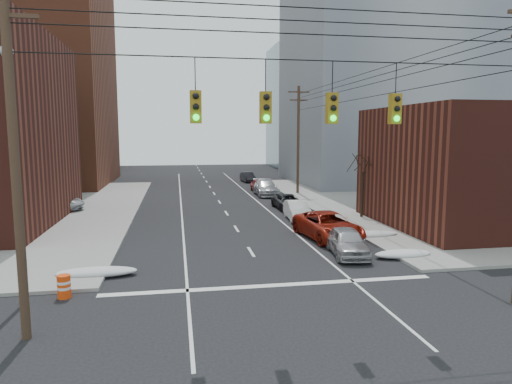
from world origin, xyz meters
name	(u,v)px	position (x,y,z in m)	size (l,w,h in m)	color
ground	(321,363)	(0.00, 0.00, 0.00)	(160.00, 160.00, 0.00)	black
sidewalk_ne	(504,199)	(27.00, 27.00, 0.07)	(40.00, 40.00, 0.15)	gray
building_brick_tall	(0,58)	(-24.00, 48.00, 15.00)	(24.00, 20.00, 30.00)	brown
building_brick_far	(47,135)	(-26.00, 74.00, 6.00)	(22.00, 18.00, 12.00)	#4E1F17
building_office	(381,84)	(22.00, 44.00, 12.50)	(22.00, 20.00, 25.00)	gray
building_glass	(329,107)	(24.00, 70.00, 11.00)	(20.00, 18.00, 22.00)	gray
building_storefront	(504,167)	(18.00, 16.00, 4.00)	(16.00, 12.00, 8.00)	#4E1F17
utility_pole_left	(14,151)	(-8.50, 3.00, 5.78)	(2.20, 0.28, 11.00)	#473323
utility_pole_far	(298,138)	(8.50, 34.00, 5.78)	(2.20, 0.28, 11.00)	#473323
traffic_signals	(299,106)	(0.10, 2.97, 7.17)	(17.00, 0.42, 2.02)	black
street_light	(14,155)	(-9.50, 6.00, 5.54)	(0.44, 0.44, 9.32)	gray
bare_tree	(362,188)	(9.59, 20.00, 2.32)	(2.09, 2.20, 4.93)	black
snow_nw	(97,272)	(-7.40, 9.00, 0.21)	(3.50, 1.08, 0.42)	silver
snow_ne	(403,254)	(7.40, 9.50, 0.21)	(3.00, 1.08, 0.42)	silver
snow_east_far	(366,235)	(7.40, 14.00, 0.21)	(4.00, 1.08, 0.42)	silver
red_pickup	(328,226)	(5.03, 14.21, 0.80)	(2.65, 5.75, 1.60)	maroon
parked_car_a	(347,242)	(4.80, 10.49, 0.71)	(1.69, 4.20, 1.43)	#A3A2A7
parked_car_b	(297,211)	(4.80, 20.36, 0.69)	(1.46, 4.18, 1.38)	white
parked_car_c	(288,202)	(5.29, 25.10, 0.61)	(2.02, 4.38, 1.22)	black
parked_car_d	(266,188)	(5.10, 33.70, 0.77)	(2.16, 5.32, 1.55)	#A3A3A7
parked_car_e	(260,185)	(5.00, 36.83, 0.66)	(1.56, 3.87, 1.32)	maroon
parked_car_f	(248,177)	(5.24, 46.68, 0.63)	(1.34, 3.84, 1.27)	black
lot_car_a	(25,213)	(-14.22, 21.87, 0.80)	(1.38, 3.95, 1.30)	white
lot_car_b	(53,202)	(-13.62, 26.85, 0.83)	(2.26, 4.90, 1.36)	#A9A9AE
construction_barrel	(64,286)	(-8.18, 6.50, 0.46)	(0.53, 0.53, 0.90)	#E8400C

